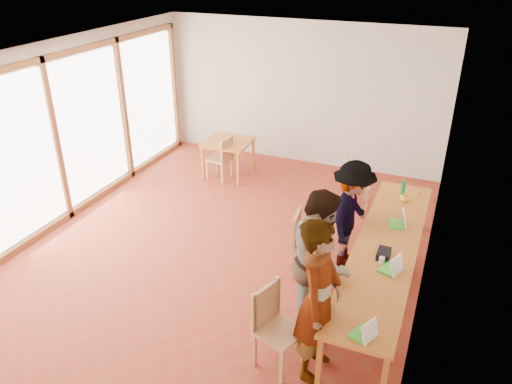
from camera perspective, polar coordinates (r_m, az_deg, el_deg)
ground at (r=7.89m, az=-4.18°, el=-6.89°), size 8.00×8.00×0.00m
wall_back at (r=10.68m, az=5.28°, el=11.07°), size 6.00×0.10×3.00m
wall_right at (r=6.50m, az=19.79°, el=-1.08°), size 0.10×8.00×3.00m
window_wall at (r=8.85m, az=-22.06°, el=5.87°), size 0.10×8.00×3.00m
ceiling at (r=6.72m, az=-5.06°, el=15.13°), size 6.00×8.00×0.04m
communal_table at (r=6.90m, az=14.64°, el=-6.27°), size 0.80×4.00×0.75m
side_table at (r=10.18m, az=-3.20°, el=5.43°), size 0.90×0.90×0.75m
chair_near at (r=5.72m, az=1.90°, el=-14.18°), size 0.59×0.59×0.53m
chair_mid at (r=7.14m, az=5.64°, el=-5.77°), size 0.48×0.48×0.47m
chair_far at (r=7.17m, az=5.39°, el=-5.13°), size 0.50×0.50×0.51m
chair_empty at (r=9.15m, az=10.96°, el=1.68°), size 0.52×0.52×0.49m
chair_spare at (r=10.04m, az=-3.78°, el=4.36°), size 0.46×0.46×0.48m
person_near at (r=5.43m, az=7.18°, el=-12.18°), size 0.46×0.71×1.93m
person_mid at (r=6.08m, az=7.41°, el=-7.78°), size 0.95×1.08×1.87m
person_far at (r=7.31m, az=10.86°, el=-2.65°), size 0.67×1.11×1.66m
laptop_near at (r=5.37m, az=12.42°, el=-15.42°), size 0.30×0.31×0.21m
laptop_mid at (r=6.36m, az=15.37°, el=-8.28°), size 0.30×0.32×0.22m
laptop_far at (r=7.36m, az=16.17°, el=-3.25°), size 0.28×0.30×0.23m
yellow_mug at (r=8.05m, az=16.63°, el=-0.70°), size 0.18×0.18×0.11m
green_bottle at (r=8.13m, az=16.44°, el=0.31°), size 0.07×0.07×0.28m
clear_glass at (r=6.48m, az=14.19°, el=-7.58°), size 0.07×0.07×0.09m
condiment_cup at (r=5.41m, az=13.18°, el=-15.56°), size 0.08×0.08×0.06m
pink_phone at (r=8.42m, az=18.15°, el=-0.03°), size 0.05×0.10×0.01m
black_pouch at (r=6.61m, az=14.38°, el=-6.86°), size 0.16×0.26×0.09m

